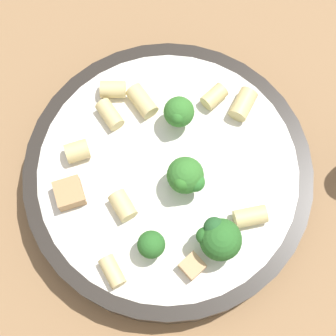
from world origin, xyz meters
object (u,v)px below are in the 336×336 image
Objects in this scene: rigatoni_5 at (243,104)px; rigatoni_8 at (77,152)px; rigatoni_1 at (250,216)px; rigatoni_7 at (123,206)px; pasta_bowl at (168,176)px; broccoli_floret_0 at (186,176)px; chicken_chunk_1 at (192,266)px; broccoli_floret_2 at (177,112)px; chicken_chunk_0 at (69,193)px; rigatoni_0 at (112,272)px; rigatoni_3 at (142,101)px; rigatoni_6 at (110,114)px; broccoli_floret_3 at (219,238)px; rigatoni_4 at (113,89)px; rigatoni_2 at (214,97)px; broccoli_floret_1 at (155,245)px.

rigatoni_8 is (0.08, -0.14, 0.00)m from rigatoni_5.
rigatoni_1 and rigatoni_7 have the same top height.
pasta_bowl is at bearing -110.03° from rigatoni_1.
rigatoni_8 is (0.00, -0.08, 0.02)m from pasta_bowl.
broccoli_floret_0 is 2.22× the size of chicken_chunk_1.
broccoli_floret_2 is at bearing -177.71° from pasta_bowl.
chicken_chunk_1 is (0.04, 0.12, -0.00)m from chicken_chunk_0.
rigatoni_0 is 1.28× the size of rigatoni_8.
rigatoni_6 is at bearing -54.78° from rigatoni_3.
rigatoni_5 is (-0.01, 0.09, 0.00)m from rigatoni_3.
broccoli_floret_3 is 1.55× the size of rigatoni_6.
pasta_bowl is 0.08m from rigatoni_6.
broccoli_floret_3 is 1.82× the size of rigatoni_4.
chicken_chunk_1 is (0.13, 0.04, -0.02)m from broccoli_floret_2.
rigatoni_8 reaches higher than rigatoni_7.
broccoli_floret_2 reaches higher than rigatoni_2.
rigatoni_5 is 1.14× the size of rigatoni_7.
broccoli_floret_0 is 1.59× the size of rigatoni_7.
rigatoni_0 is 0.07m from chicken_chunk_1.
rigatoni_2 and rigatoni_6 have the same top height.
chicken_chunk_0 is (0.09, -0.08, -0.01)m from broccoli_floret_2.
rigatoni_3 is at bearing -127.56° from rigatoni_1.
rigatoni_1 is at bearing 63.75° from rigatoni_6.
broccoli_floret_2 reaches higher than rigatoni_0.
rigatoni_0 is 0.16m from rigatoni_3.
broccoli_floret_2 is 0.11m from rigatoni_1.
rigatoni_8 is at bearing -99.66° from rigatoni_1.
rigatoni_8 is 1.17× the size of chicken_chunk_1.
rigatoni_3 is 0.16m from chicken_chunk_1.
chicken_chunk_0 is at bearing -41.47° from broccoli_floret_2.
chicken_chunk_1 is at bearing 16.74° from broccoli_floret_2.
rigatoni_6 is at bearing -140.52° from chicken_chunk_1.
broccoli_floret_1 is at bearing 69.04° from chicken_chunk_0.
rigatoni_8 is 0.84× the size of chicken_chunk_0.
chicken_chunk_1 is at bearing 3.24° from rigatoni_2.
rigatoni_6 is 0.05m from rigatoni_8.
rigatoni_7 is 1.01× the size of chicken_chunk_0.
chicken_chunk_1 is at bearing 75.00° from broccoli_floret_1.
pasta_bowl is 15.08× the size of chicken_chunk_1.
rigatoni_0 is 0.06m from rigatoni_7.
broccoli_floret_3 is at bearing 106.39° from broccoli_floret_1.
broccoli_floret_0 is 1.08× the size of broccoli_floret_2.
rigatoni_8 is (0.06, -0.05, 0.00)m from rigatoni_3.
broccoli_floret_1 is (0.06, -0.01, -0.00)m from broccoli_floret_0.
rigatoni_2 is at bearing 153.14° from rigatoni_7.
broccoli_floret_0 is 1.42× the size of rigatoni_6.
broccoli_floret_1 reaches higher than rigatoni_1.
rigatoni_2 is 0.03m from rigatoni_5.
rigatoni_4 is (-0.12, -0.12, -0.02)m from broccoli_floret_3.
rigatoni_2 is (-0.08, 0.01, -0.01)m from broccoli_floret_0.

